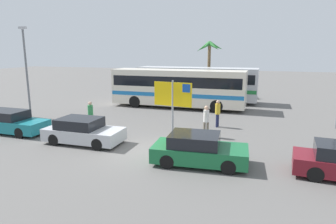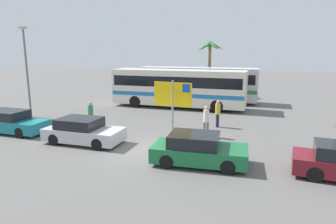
% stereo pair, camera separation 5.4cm
% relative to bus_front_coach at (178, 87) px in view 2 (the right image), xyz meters
% --- Properties ---
extents(ground, '(120.00, 120.00, 0.00)m').
position_rel_bus_front_coach_xyz_m(ground, '(1.50, -11.11, -1.78)').
color(ground, '#605E5B').
extents(bus_front_coach, '(11.14, 2.52, 3.17)m').
position_rel_bus_front_coach_xyz_m(bus_front_coach, '(0.00, 0.00, 0.00)').
color(bus_front_coach, silver).
rests_on(bus_front_coach, ground).
extents(bus_rear_coach, '(11.14, 2.52, 3.17)m').
position_rel_bus_front_coach_xyz_m(bus_rear_coach, '(0.79, 3.57, 0.00)').
color(bus_rear_coach, silver).
rests_on(bus_rear_coach, ground).
extents(ferry_sign, '(2.19, 0.34, 3.20)m').
position_rel_bus_front_coach_xyz_m(ferry_sign, '(2.24, -8.69, 0.54)').
color(ferry_sign, gray).
rests_on(ferry_sign, ground).
extents(car_green, '(4.11, 2.10, 1.32)m').
position_rel_bus_front_coach_xyz_m(car_green, '(4.38, -12.03, -1.15)').
color(car_green, '#196638').
rests_on(car_green, ground).
extents(car_silver, '(4.07, 1.83, 1.32)m').
position_rel_bus_front_coach_xyz_m(car_silver, '(-1.99, -11.01, -1.15)').
color(car_silver, '#B7BABF').
rests_on(car_silver, ground).
extents(car_teal, '(4.58, 1.71, 1.32)m').
position_rel_bus_front_coach_xyz_m(car_teal, '(-7.30, -10.60, -1.15)').
color(car_teal, '#19757F').
rests_on(car_teal, ground).
extents(pedestrian_near_sign, '(0.32, 0.32, 1.72)m').
position_rel_bus_front_coach_xyz_m(pedestrian_near_sign, '(4.20, -5.53, -0.77)').
color(pedestrian_near_sign, '#1E2347').
rests_on(pedestrian_near_sign, ground).
extents(pedestrian_by_bus, '(0.32, 0.32, 1.69)m').
position_rel_bus_front_coach_xyz_m(pedestrian_by_bus, '(-3.24, -8.28, -0.79)').
color(pedestrian_by_bus, '#1E2347').
rests_on(pedestrian_by_bus, ground).
extents(pedestrian_crossing_lot, '(0.32, 0.32, 1.77)m').
position_rel_bus_front_coach_xyz_m(pedestrian_crossing_lot, '(3.92, -7.90, -0.73)').
color(pedestrian_crossing_lot, '#706656').
rests_on(pedestrian_crossing_lot, ground).
extents(lamp_post_right_side, '(0.56, 0.20, 6.37)m').
position_rel_bus_front_coach_xyz_m(lamp_post_right_side, '(-9.20, -6.84, 1.72)').
color(lamp_post_right_side, slate).
rests_on(lamp_post_right_side, ground).
extents(palm_tree_seaside, '(2.97, 3.10, 5.69)m').
position_rel_bus_front_coach_xyz_m(palm_tree_seaside, '(1.24, 7.42, 2.87)').
color(palm_tree_seaside, brown).
rests_on(palm_tree_seaside, ground).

